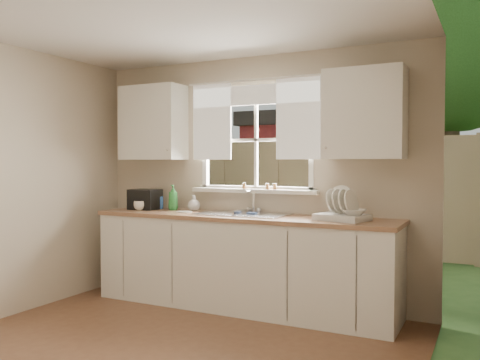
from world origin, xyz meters
The scene contains 20 objects.
room_walls centered at (0.00, -0.07, 1.24)m, with size 3.62×4.02×2.50m.
ceiling centered at (0.00, 0.00, 2.50)m, with size 3.60×4.00×0.02m, color silver.
window centered at (0.00, 2.00, 1.49)m, with size 1.38×0.16×1.06m.
curtains centered at (0.00, 1.95, 1.93)m, with size 1.50×0.03×0.81m.
base_cabinets centered at (0.00, 1.68, 0.43)m, with size 3.00×0.62×0.87m, color white.
countertop centered at (0.00, 1.68, 0.89)m, with size 3.04×0.65×0.04m, color #966A4B.
upper_cabinet_left centered at (-1.15, 1.82, 1.85)m, with size 0.70×0.33×0.80m, color white.
upper_cabinet_right centered at (1.15, 1.82, 1.85)m, with size 0.70×0.33×0.80m, color white.
wall_outlet centered at (0.88, 1.99, 1.08)m, with size 0.08×0.01×0.12m, color beige.
sill_jars centered at (0.10, 1.94, 1.18)m, with size 0.38×0.04×0.06m.
backyard centered at (0.58, 8.42, 3.46)m, with size 20.00×10.00×6.13m.
sink centered at (0.00, 1.71, 0.84)m, with size 0.88×0.52×0.40m.
dish_rack centered at (1.00, 1.67, 0.98)m, with size 0.49×0.41×0.30m.
bowl centered at (1.12, 1.62, 0.99)m, with size 0.21×0.21×0.05m, color white.
soap_bottle_a centered at (-0.87, 1.80, 1.05)m, with size 0.10×0.11×0.27m, color #2B8437.
soap_bottle_b centered at (-1.10, 1.83, 1.01)m, with size 0.09×0.09×0.20m, color #2E5BAE.
soap_bottle_c centered at (-0.63, 1.83, 0.99)m, with size 0.13×0.13×0.17m, color beige.
saucer centered at (-0.63, 1.63, 0.92)m, with size 0.16×0.16×0.01m, color beige.
cup centered at (-1.18, 1.62, 0.96)m, with size 0.13×0.13×0.10m, color white.
black_appliance centered at (-1.20, 1.74, 1.02)m, with size 0.30×0.26×0.22m, color black.
Camera 1 is at (2.19, -2.71, 1.42)m, focal length 38.00 mm.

